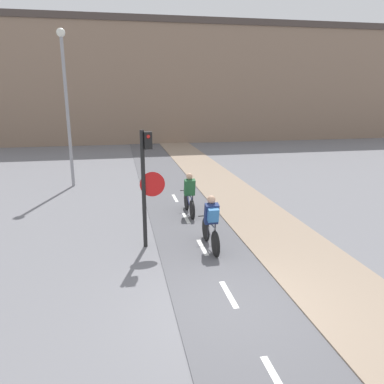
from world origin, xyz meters
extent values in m
plane|color=slate|center=(0.00, 0.00, 0.00)|extent=(120.00, 120.00, 0.00)
cube|color=#56565B|center=(0.00, 0.00, 0.01)|extent=(2.42, 60.00, 0.02)
cube|color=white|center=(0.00, -2.00, 0.02)|extent=(0.12, 1.10, 0.00)
cube|color=white|center=(0.00, 0.50, 0.02)|extent=(0.12, 1.10, 0.00)
cube|color=white|center=(0.00, 3.00, 0.02)|extent=(0.12, 1.10, 0.00)
cube|color=white|center=(0.00, 5.50, 0.02)|extent=(0.12, 1.10, 0.00)
cube|color=white|center=(0.00, 8.00, 0.02)|extent=(0.12, 1.10, 0.00)
cube|color=gray|center=(2.41, 0.00, 0.03)|extent=(2.40, 60.00, 0.05)
cube|color=#89705B|center=(0.00, 27.09, 4.66)|extent=(60.00, 5.00, 9.32)
cube|color=#473D38|center=(0.00, 27.09, 9.57)|extent=(60.00, 5.20, 0.50)
cylinder|color=black|center=(-1.52, 3.42, 1.60)|extent=(0.11, 0.11, 3.19)
cube|color=black|center=(-1.36, 3.42, 2.92)|extent=(0.20, 0.20, 0.44)
sphere|color=red|center=(-1.36, 3.31, 3.03)|extent=(0.09, 0.09, 0.09)
cone|color=red|center=(-1.28, 3.42, 1.76)|extent=(0.67, 0.01, 0.67)
cone|color=silver|center=(-1.28, 3.42, 1.76)|extent=(0.60, 0.02, 0.60)
cylinder|color=gray|center=(-4.21, 11.00, 3.19)|extent=(0.14, 0.14, 6.38)
sphere|color=silver|center=(-4.21, 11.00, 6.49)|extent=(0.36, 0.36, 0.36)
cylinder|color=black|center=(0.22, 2.44, 0.33)|extent=(0.07, 0.66, 0.66)
cylinder|color=black|center=(0.22, 3.53, 0.33)|extent=(0.07, 0.66, 0.66)
cylinder|color=slate|center=(0.22, 3.19, 0.50)|extent=(0.04, 0.69, 0.41)
cylinder|color=slate|center=(0.22, 2.68, 0.52)|extent=(0.04, 0.36, 0.44)
cylinder|color=slate|center=(0.22, 3.02, 0.71)|extent=(0.04, 1.01, 0.07)
cylinder|color=slate|center=(0.22, 2.64, 0.32)|extent=(0.04, 0.42, 0.05)
cylinder|color=black|center=(0.22, 3.53, 0.74)|extent=(0.46, 0.03, 0.03)
cube|color=navy|center=(0.22, 2.90, 1.01)|extent=(0.36, 0.31, 0.59)
sphere|color=tan|center=(0.22, 2.94, 1.39)|extent=(0.22, 0.22, 0.22)
cylinder|color=#232328|center=(0.12, 2.87, 0.57)|extent=(0.04, 0.07, 0.42)
cylinder|color=#232328|center=(0.32, 2.87, 0.57)|extent=(0.04, 0.07, 0.42)
cube|color=#3370B2|center=(0.22, 2.72, 1.03)|extent=(0.28, 0.23, 0.39)
cylinder|color=black|center=(0.20, 5.44, 0.32)|extent=(0.07, 0.64, 0.64)
cylinder|color=black|center=(0.20, 6.50, 0.32)|extent=(0.07, 0.64, 0.64)
cylinder|color=navy|center=(0.20, 6.17, 0.49)|extent=(0.04, 0.68, 0.40)
cylinder|color=navy|center=(0.20, 5.68, 0.50)|extent=(0.04, 0.35, 0.42)
cylinder|color=navy|center=(0.20, 6.01, 0.69)|extent=(0.04, 0.99, 0.07)
cylinder|color=navy|center=(0.20, 5.64, 0.31)|extent=(0.04, 0.41, 0.05)
cylinder|color=black|center=(0.20, 6.50, 0.72)|extent=(0.46, 0.03, 0.03)
cube|color=#235B33|center=(0.20, 5.89, 0.98)|extent=(0.36, 0.31, 0.59)
sphere|color=tan|center=(0.20, 5.93, 1.36)|extent=(0.22, 0.22, 0.22)
cylinder|color=#232328|center=(0.10, 5.86, 0.55)|extent=(0.04, 0.07, 0.40)
cylinder|color=#232328|center=(0.30, 5.86, 0.55)|extent=(0.04, 0.07, 0.40)
camera|label=1|loc=(-2.11, -6.24, 4.12)|focal=35.00mm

